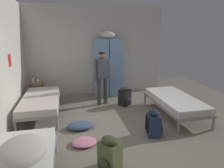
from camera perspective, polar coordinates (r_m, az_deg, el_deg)
name	(u,v)px	position (r m, az deg, el deg)	size (l,w,h in m)	color
ground_plane	(115,128)	(4.53, 0.76, -12.57)	(8.58, 8.58, 0.00)	gray
room_backdrop	(56,58)	(5.19, -15.69, 7.18)	(4.52, 5.42, 2.87)	beige
locker_bank	(108,66)	(6.53, -1.19, 5.11)	(0.90, 0.55, 2.07)	#7A9ECC
shelf_unit	(37,90)	(6.49, -20.71, -1.60)	(0.38, 0.30, 0.57)	brown
bed_left_rear	(41,101)	(5.36, -19.68, -4.55)	(0.90, 1.90, 0.49)	gray
bed_right	(175,101)	(5.29, 17.50, -4.61)	(0.90, 1.90, 0.49)	gray
bedding_heap	(22,150)	(2.90, -24.24, -16.90)	(0.60, 0.72, 0.28)	#B7B2A8
person_traveler	(102,73)	(5.66, -2.85, 3.08)	(0.46, 0.29, 1.53)	#3D3833
water_bottle	(33,80)	(6.45, -21.65, 1.11)	(0.06, 0.06, 0.20)	white
lotion_bottle	(38,80)	(6.37, -20.39, 0.95)	(0.05, 0.05, 0.17)	beige
backpack_black	(125,96)	(5.76, 3.74, -3.58)	(0.41, 0.42, 0.55)	black
backpack_olive	(109,154)	(3.25, -0.73, -19.48)	(0.42, 0.41, 0.55)	#566038
backpack_navy	(154,123)	(4.25, 11.91, -10.95)	(0.37, 0.36, 0.55)	navy
clothes_pile_denim	(80,126)	(4.55, -9.02, -11.66)	(0.59, 0.39, 0.14)	#42567A
clothes_pile_pink	(84,142)	(3.99, -7.96, -16.10)	(0.48, 0.40, 0.09)	pink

